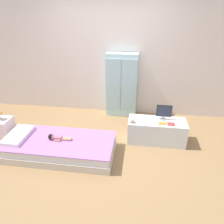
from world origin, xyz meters
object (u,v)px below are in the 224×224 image
bed (60,147)px  book_orange (162,124)px  nightstand (3,130)px  book_red (171,124)px  tv_monitor (164,112)px  doll (55,138)px  rocking_horse_toy (133,120)px  tv_stand (156,131)px  wardrobe (122,86)px

bed → book_orange: bearing=16.7°
nightstand → book_red: 3.05m
nightstand → tv_monitor: tv_monitor is taller
doll → book_red: book_red is taller
rocking_horse_toy → tv_stand: bearing=17.3°
book_red → tv_monitor: bearing=126.2°
bed → book_red: book_red is taller
doll → tv_stand: size_ratio=0.38×
tv_monitor → book_red: (0.12, -0.17, -0.15)m
doll → book_red: size_ratio=3.23×
book_orange → book_red: 0.15m
nightstand → book_orange: (2.89, 0.25, 0.22)m
nightstand → tv_monitor: size_ratio=1.57×
bed → tv_stand: 1.74m
nightstand → tv_monitor: (2.91, 0.42, 0.37)m
nightstand → rocking_horse_toy: 2.40m
wardrobe → tv_monitor: wardrobe is taller
doll → tv_stand: tv_stand is taller
tv_stand → rocking_horse_toy: (-0.43, -0.13, 0.27)m
rocking_horse_toy → book_orange: bearing=4.3°
tv_stand → wardrobe: bearing=126.9°
tv_monitor → tv_stand: bearing=-145.0°
tv_stand → book_orange: book_orange is taller
nightstand → rocking_horse_toy: rocking_horse_toy is taller
bed → nightstand: bearing=167.6°
doll → rocking_horse_toy: rocking_horse_toy is taller
tv_monitor → rocking_horse_toy: tv_monitor is taller
wardrobe → book_red: 1.49m
bed → tv_monitor: bearing=21.4°
rocking_horse_toy → book_red: bearing=3.4°
wardrobe → nightstand: bearing=-146.9°
doll → wardrobe: bearing=59.5°
doll → wardrobe: size_ratio=0.28×
tv_stand → book_red: size_ratio=8.50×
tv_monitor → book_red: size_ratio=2.28×
doll → book_red: 1.98m
wardrobe → tv_monitor: (0.85, -0.93, -0.11)m
nightstand → tv_stand: 2.83m
doll → tv_monitor: size_ratio=1.41×
nightstand → book_orange: size_ratio=3.20×
tv_monitor → wardrobe: bearing=132.6°
book_red → doll: bearing=-165.4°
tv_stand → tv_monitor: tv_monitor is taller
bed → rocking_horse_toy: bearing=21.5°
tv_monitor → book_red: tv_monitor is taller
bed → doll: bearing=169.5°
tv_monitor → book_red: 0.26m
wardrobe → tv_stand: size_ratio=1.35×
doll → rocking_horse_toy: 1.35m
wardrobe → book_red: bearing=-48.3°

